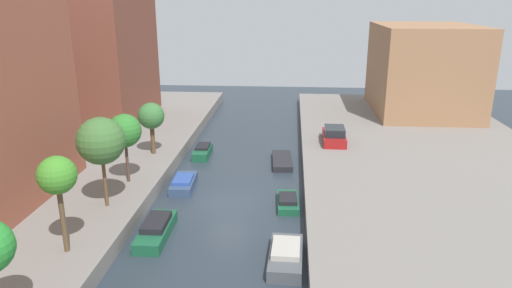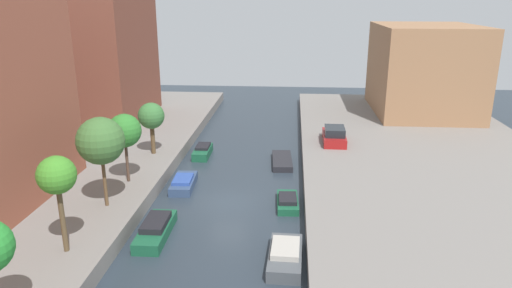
# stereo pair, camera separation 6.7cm
# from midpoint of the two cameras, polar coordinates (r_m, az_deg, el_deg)

# --- Properties ---
(ground_plane) EXTENTS (84.00, 84.00, 0.00)m
(ground_plane) POSITION_cam_midpoint_polar(r_m,az_deg,el_deg) (31.53, -3.38, -7.14)
(ground_plane) COLOR #28333D
(quay_left) EXTENTS (20.00, 64.00, 1.00)m
(quay_left) POSITION_cam_midpoint_polar(r_m,az_deg,el_deg) (36.43, -27.57, -4.87)
(quay_left) COLOR gray
(quay_left) RESTS_ON ground_plane
(quay_right) EXTENTS (20.00, 64.00, 1.00)m
(quay_right) POSITION_cam_midpoint_polar(r_m,az_deg,el_deg) (32.95, 23.61, -6.60)
(quay_right) COLOR gray
(quay_right) RESTS_ON ground_plane
(apartment_tower_far) EXTENTS (10.00, 12.49, 19.27)m
(apartment_tower_far) POSITION_cam_midpoint_polar(r_m,az_deg,el_deg) (50.23, -19.70, 13.69)
(apartment_tower_far) COLOR brown
(apartment_tower_far) RESTS_ON quay_left
(low_block_right) EXTENTS (10.00, 12.99, 9.25)m
(low_block_right) POSITION_cam_midpoint_polar(r_m,az_deg,el_deg) (53.93, 19.58, 8.53)
(low_block_right) COLOR #9E704C
(low_block_right) RESTS_ON quay_right
(street_tree_1) EXTENTS (1.86, 1.86, 4.97)m
(street_tree_1) POSITION_cam_midpoint_polar(r_m,az_deg,el_deg) (24.24, -23.02, -3.66)
(street_tree_1) COLOR brown
(street_tree_1) RESTS_ON quay_left
(street_tree_2) EXTENTS (2.80, 2.80, 5.50)m
(street_tree_2) POSITION_cam_midpoint_polar(r_m,az_deg,el_deg) (28.75, -18.35, 0.32)
(street_tree_2) COLOR brown
(street_tree_2) RESTS_ON quay_left
(street_tree_3) EXTENTS (2.24, 2.24, 4.72)m
(street_tree_3) POSITION_cam_midpoint_polar(r_m,az_deg,el_deg) (32.38, -15.69, 1.53)
(street_tree_3) COLOR #4D392C
(street_tree_3) RESTS_ON quay_left
(street_tree_4) EXTENTS (2.08, 2.08, 4.15)m
(street_tree_4) POSITION_cam_midpoint_polar(r_m,az_deg,el_deg) (38.00, -12.63, 3.27)
(street_tree_4) COLOR brown
(street_tree_4) RESTS_ON quay_left
(parked_car) EXTENTS (1.96, 4.22, 1.42)m
(parked_car) POSITION_cam_midpoint_polar(r_m,az_deg,el_deg) (41.13, 9.40, 0.98)
(parked_car) COLOR maroon
(parked_car) RESTS_ON quay_right
(moored_boat_left_2) EXTENTS (1.55, 4.45, 1.00)m
(moored_boat_left_2) POSITION_cam_midpoint_polar(r_m,az_deg,el_deg) (27.83, -12.09, -10.10)
(moored_boat_left_2) COLOR #195638
(moored_boat_left_2) RESTS_ON ground_plane
(moored_boat_left_3) EXTENTS (1.66, 3.73, 0.80)m
(moored_boat_left_3) POSITION_cam_midpoint_polar(r_m,az_deg,el_deg) (34.16, -8.82, -4.68)
(moored_boat_left_3) COLOR #33476B
(moored_boat_left_3) RESTS_ON ground_plane
(moored_boat_left_4) EXTENTS (1.32, 3.39, 0.90)m
(moored_boat_left_4) POSITION_cam_midpoint_polar(r_m,az_deg,el_deg) (40.58, -6.54, -0.89)
(moored_boat_left_4) COLOR #195638
(moored_boat_left_4) RESTS_ON ground_plane
(moored_boat_right_2) EXTENTS (1.79, 3.95, 0.96)m
(moored_boat_right_2) POSITION_cam_midpoint_polar(r_m,az_deg,el_deg) (24.83, 3.55, -13.36)
(moored_boat_right_2) COLOR #4C5156
(moored_boat_right_2) RESTS_ON ground_plane
(moored_boat_right_3) EXTENTS (1.49, 3.28, 0.72)m
(moored_boat_right_3) POSITION_cam_midpoint_polar(r_m,az_deg,el_deg) (31.01, 3.82, -6.97)
(moored_boat_right_3) COLOR #195638
(moored_boat_right_3) RESTS_ON ground_plane
(moored_boat_right_4) EXTENTS (1.81, 4.35, 0.47)m
(moored_boat_right_4) POSITION_cam_midpoint_polar(r_m,az_deg,el_deg) (38.55, 3.13, -2.05)
(moored_boat_right_4) COLOR #232328
(moored_boat_right_4) RESTS_ON ground_plane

